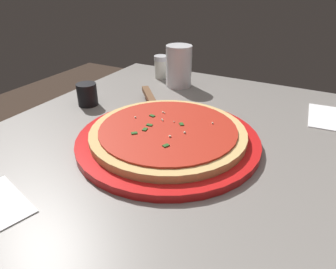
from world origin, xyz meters
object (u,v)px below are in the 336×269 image
(serving_plate, at_px, (168,140))
(parmesan_shaker, at_px, (161,67))
(pizza, at_px, (168,132))
(cup_small_sauce, at_px, (87,94))
(pizza_server, at_px, (152,103))
(cup_tall_drink, at_px, (179,66))

(serving_plate, height_order, parmesan_shaker, parmesan_shaker)
(parmesan_shaker, bearing_deg, pizza, 31.08)
(pizza, height_order, cup_small_sauce, cup_small_sauce)
(pizza_server, bearing_deg, pizza, 41.65)
(pizza_server, xyz_separation_m, parmesan_shaker, (-0.24, -0.11, 0.02))
(serving_plate, relative_size, cup_tall_drink, 3.06)
(cup_small_sauce, relative_size, parmesan_shaker, 0.79)
(pizza, bearing_deg, parmesan_shaker, -148.92)
(serving_plate, bearing_deg, parmesan_shaker, -148.92)
(pizza, distance_m, pizza_server, 0.17)
(pizza, relative_size, pizza_server, 1.66)
(cup_tall_drink, xyz_separation_m, cup_small_sauce, (0.25, -0.15, -0.03))
(pizza_server, height_order, cup_tall_drink, cup_tall_drink)
(parmesan_shaker, bearing_deg, cup_small_sauce, -11.63)
(pizza, xyz_separation_m, cup_small_sauce, (-0.08, -0.29, 0.00))
(pizza, bearing_deg, pizza_server, -138.35)
(serving_plate, relative_size, cup_small_sauce, 6.43)
(pizza_server, bearing_deg, cup_small_sauce, -73.59)
(serving_plate, distance_m, pizza_server, 0.17)
(parmesan_shaker, bearing_deg, serving_plate, 31.08)
(serving_plate, height_order, pizza_server, pizza_server)
(cup_tall_drink, distance_m, parmesan_shaker, 0.10)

